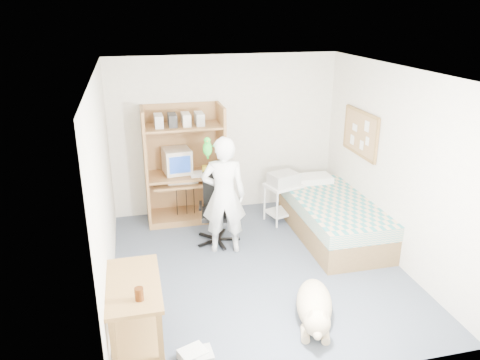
{
  "coord_description": "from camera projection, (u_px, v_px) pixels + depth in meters",
  "views": [
    {
      "loc": [
        -1.45,
        -5.08,
        3.18
      ],
      "look_at": [
        -0.12,
        0.46,
        1.05
      ],
      "focal_mm": 35.0,
      "sensor_mm": 36.0,
      "label": 1
    }
  ],
  "objects": [
    {
      "name": "drink_glass",
      "position": [
        139.0,
        294.0,
        4.09
      ],
      "size": [
        0.08,
        0.08,
        0.12
      ],
      "primitive_type": "cylinder",
      "color": "#421F0A",
      "rests_on": "side_desk"
    },
    {
      "name": "printer_cart",
      "position": [
        283.0,
        197.0,
        7.24
      ],
      "size": [
        0.61,
        0.54,
        0.61
      ],
      "rotation": [
        0.0,
        0.0,
        0.3
      ],
      "color": "silver",
      "rests_on": "floor"
    },
    {
      "name": "crt_monitor",
      "position": [
        177.0,
        161.0,
        7.13
      ],
      "size": [
        0.44,
        0.46,
        0.38
      ],
      "rotation": [
        0.0,
        0.0,
        0.12
      ],
      "color": "beige",
      "rests_on": "computer_hutch"
    },
    {
      "name": "wall_left",
      "position": [
        104.0,
        190.0,
        5.22
      ],
      "size": [
        0.02,
        4.0,
        2.5
      ],
      "primitive_type": "cube",
      "color": "beige",
      "rests_on": "floor"
    },
    {
      "name": "floor_box_a",
      "position": [
        193.0,
        355.0,
        4.46
      ],
      "size": [
        0.31,
        0.28,
        0.1
      ],
      "primitive_type": "cube",
      "rotation": [
        0.0,
        0.0,
        0.37
      ],
      "color": "silver",
      "rests_on": "floor"
    },
    {
      "name": "floor_box_b",
      "position": [
        203.0,
        355.0,
        4.47
      ],
      "size": [
        0.19,
        0.23,
        0.08
      ],
      "primitive_type": "cube",
      "rotation": [
        0.0,
        0.0,
        0.06
      ],
      "color": "beige",
      "rests_on": "floor"
    },
    {
      "name": "printer",
      "position": [
        283.0,
        179.0,
        7.14
      ],
      "size": [
        0.5,
        0.43,
        0.18
      ],
      "primitive_type": "cube",
      "rotation": [
        0.0,
        0.0,
        0.3
      ],
      "color": "#AAAAA5",
      "rests_on": "printer_cart"
    },
    {
      "name": "corkboard",
      "position": [
        360.0,
        133.0,
        6.75
      ],
      "size": [
        0.04,
        0.94,
        0.66
      ],
      "color": "#9F7347",
      "rests_on": "wall_right"
    },
    {
      "name": "side_desk",
      "position": [
        135.0,
        306.0,
        4.45
      ],
      "size": [
        0.5,
        1.0,
        0.75
      ],
      "color": "brown",
      "rests_on": "floor"
    },
    {
      "name": "office_chair",
      "position": [
        217.0,
        218.0,
        6.64
      ],
      "size": [
        0.55,
        0.55,
        0.98
      ],
      "rotation": [
        0.0,
        0.0,
        -0.18
      ],
      "color": "black",
      "rests_on": "floor"
    },
    {
      "name": "wall_right",
      "position": [
        394.0,
        166.0,
        6.01
      ],
      "size": [
        0.02,
        4.0,
        2.5
      ],
      "primitive_type": "cube",
      "color": "beige",
      "rests_on": "floor"
    },
    {
      "name": "keyboard",
      "position": [
        183.0,
        182.0,
        7.1
      ],
      "size": [
        0.46,
        0.18,
        0.03
      ],
      "primitive_type": "cube",
      "rotation": [
        0.0,
        0.0,
        -0.05
      ],
      "color": "beige",
      "rests_on": "computer_hutch"
    },
    {
      "name": "parrot",
      "position": [
        207.0,
        148.0,
        5.95
      ],
      "size": [
        0.12,
        0.21,
        0.33
      ],
      "rotation": [
        0.0,
        0.0,
        -0.18
      ],
      "color": "#1B9615",
      "rests_on": "person"
    },
    {
      "name": "wall_back",
      "position": [
        225.0,
        135.0,
        7.44
      ],
      "size": [
        3.6,
        0.02,
        2.5
      ],
      "primitive_type": "cube",
      "color": "beige",
      "rests_on": "floor"
    },
    {
      "name": "person",
      "position": [
        224.0,
        195.0,
        6.21
      ],
      "size": [
        0.65,
        0.49,
        1.62
      ],
      "primitive_type": "imported",
      "rotation": [
        0.0,
        0.0,
        2.96
      ],
      "color": "white",
      "rests_on": "floor"
    },
    {
      "name": "computer_hutch",
      "position": [
        184.0,
        169.0,
        7.2
      ],
      "size": [
        1.2,
        0.63,
        1.8
      ],
      "color": "brown",
      "rests_on": "floor"
    },
    {
      "name": "ceiling",
      "position": [
        261.0,
        71.0,
        5.18
      ],
      "size": [
        3.6,
        4.0,
        0.02
      ],
      "primitive_type": "cube",
      "color": "white",
      "rests_on": "wall_back"
    },
    {
      "name": "floor",
      "position": [
        258.0,
        267.0,
        6.05
      ],
      "size": [
        4.0,
        4.0,
        0.0
      ],
      "primitive_type": "plane",
      "color": "#404B58",
      "rests_on": "ground"
    },
    {
      "name": "dog",
      "position": [
        315.0,
        306.0,
        4.95
      ],
      "size": [
        0.62,
        1.14,
        0.44
      ],
      "rotation": [
        0.0,
        0.0,
        -0.33
      ],
      "color": "#CAB488",
      "rests_on": "floor"
    },
    {
      "name": "pencil_cup",
      "position": [
        205.0,
        169.0,
        7.18
      ],
      "size": [
        0.08,
        0.08,
        0.12
      ],
      "primitive_type": "cylinder",
      "color": "gold",
      "rests_on": "computer_hutch"
    },
    {
      "name": "bed",
      "position": [
        333.0,
        218.0,
        6.8
      ],
      "size": [
        1.02,
        2.02,
        0.66
      ],
      "color": "brown",
      "rests_on": "floor"
    }
  ]
}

